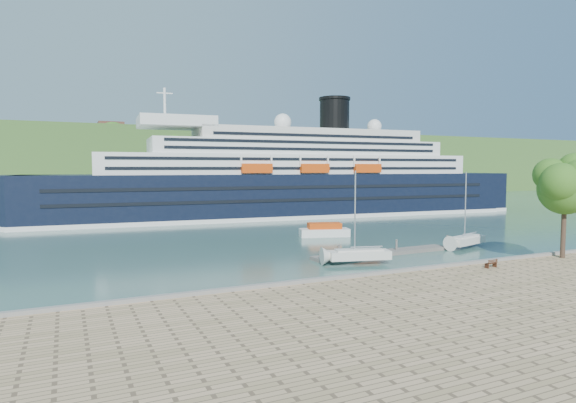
# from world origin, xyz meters

# --- Properties ---
(ground) EXTENTS (400.00, 400.00, 0.00)m
(ground) POSITION_xyz_m (0.00, 0.00, 0.00)
(ground) COLOR #2E5249
(ground) RESTS_ON ground
(far_hillside) EXTENTS (400.00, 50.00, 24.00)m
(far_hillside) POSITION_xyz_m (0.00, 145.00, 12.00)
(far_hillside) COLOR #376026
(far_hillside) RESTS_ON ground
(quay_coping) EXTENTS (220.00, 0.50, 0.30)m
(quay_coping) POSITION_xyz_m (0.00, -0.20, 1.15)
(quay_coping) COLOR slate
(quay_coping) RESTS_ON promenade
(cruise_ship) EXTENTS (118.61, 25.66, 26.42)m
(cruise_ship) POSITION_xyz_m (8.60, 59.76, 13.21)
(cruise_ship) COLOR black
(cruise_ship) RESTS_ON ground
(park_bench) EXTENTS (1.45, 0.70, 0.90)m
(park_bench) POSITION_xyz_m (2.54, -2.31, 1.45)
(park_bench) COLOR #4B2715
(park_bench) RESTS_ON promenade
(promenade_tree) EXTENTS (7.28, 7.28, 12.05)m
(promenade_tree) POSITION_xyz_m (13.55, -1.85, 7.03)
(promenade_tree) COLOR #315817
(promenade_tree) RESTS_ON promenade
(floating_pontoon) EXTENTS (19.31, 3.12, 0.43)m
(floating_pontoon) POSITION_xyz_m (0.59, 12.35, 0.21)
(floating_pontoon) COLOR slate
(floating_pontoon) RESTS_ON ground
(sailboat_white_near) EXTENTS (7.88, 3.92, 9.81)m
(sailboat_white_near) POSITION_xyz_m (-5.20, 8.74, 4.91)
(sailboat_white_near) COLOR silver
(sailboat_white_near) RESTS_ON ground
(sailboat_white_far) EXTENTS (7.72, 4.10, 9.61)m
(sailboat_white_far) POSITION_xyz_m (13.77, 11.88, 4.80)
(sailboat_white_far) COLOR silver
(sailboat_white_far) RESTS_ON ground
(tender_launch) EXTENTS (8.12, 4.73, 2.12)m
(tender_launch) POSITION_xyz_m (1.80, 29.06, 1.06)
(tender_launch) COLOR #D0410C
(tender_launch) RESTS_ON ground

